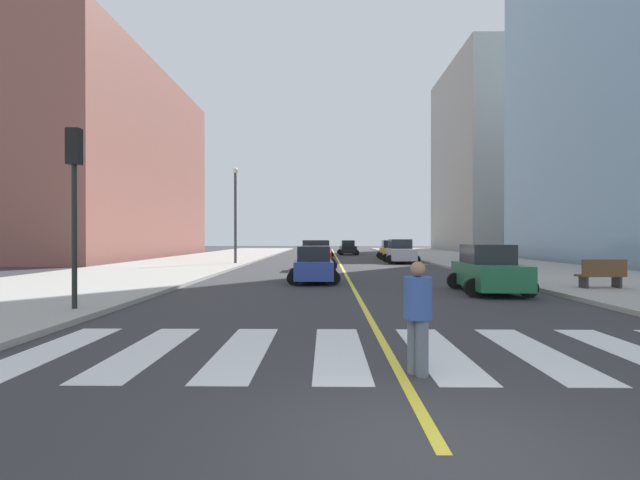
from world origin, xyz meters
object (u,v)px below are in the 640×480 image
(park_bench, at_px, (602,274))
(pedestrian_crossing, at_px, (418,312))
(car_black_fourth, at_px, (348,248))
(car_silver_second, at_px, (400,252))
(car_blue_nearest, at_px, (313,265))
(car_green_fifth, at_px, (489,270))
(street_lamp, at_px, (235,207))
(car_red_third, at_px, (316,256))
(car_white_seventh, at_px, (322,249))
(traffic_light_far_corner, at_px, (75,182))
(car_yellow_sixth, at_px, (391,250))

(park_bench, relative_size, pedestrian_crossing, 1.05)
(car_black_fourth, bearing_deg, car_silver_second, 99.01)
(car_blue_nearest, bearing_deg, pedestrian_crossing, -83.93)
(car_blue_nearest, relative_size, car_black_fourth, 0.96)
(car_black_fourth, height_order, car_green_fifth, car_green_fifth)
(car_silver_second, distance_m, car_black_fourth, 18.08)
(park_bench, height_order, street_lamp, street_lamp)
(car_silver_second, bearing_deg, car_green_fifth, 90.37)
(car_silver_second, relative_size, street_lamp, 0.60)
(street_lamp, bearing_deg, car_red_third, -38.28)
(car_red_third, distance_m, car_white_seventh, 19.62)
(pedestrian_crossing, bearing_deg, car_black_fourth, -33.58)
(car_red_third, xyz_separation_m, car_black_fourth, (3.36, 25.71, -0.08))
(car_black_fourth, relative_size, traffic_light_far_corner, 0.82)
(car_white_seventh, relative_size, park_bench, 2.16)
(car_red_third, xyz_separation_m, park_bench, (11.38, -12.13, -0.22))
(park_bench, bearing_deg, car_blue_nearest, 68.62)
(car_blue_nearest, bearing_deg, car_black_fourth, 82.63)
(car_black_fourth, bearing_deg, car_yellow_sixth, 105.60)
(car_red_third, bearing_deg, pedestrian_crossing, -85.15)
(car_white_seventh, bearing_deg, car_blue_nearest, -92.17)
(car_red_third, height_order, traffic_light_far_corner, traffic_light_far_corner)
(car_blue_nearest, distance_m, street_lamp, 15.48)
(car_red_third, xyz_separation_m, car_yellow_sixth, (7.01, 14.36, -0.04))
(car_yellow_sixth, xyz_separation_m, park_bench, (4.38, -26.49, -0.18))
(car_white_seventh, relative_size, pedestrian_crossing, 2.27)
(car_red_third, height_order, car_black_fourth, car_red_third)
(car_silver_second, relative_size, car_green_fifth, 1.06)
(car_white_seventh, xyz_separation_m, pedestrian_crossing, (1.81, -42.50, 0.14))
(car_green_fifth, distance_m, car_white_seventh, 32.73)
(car_white_seventh, bearing_deg, car_black_fourth, 61.17)
(traffic_light_far_corner, bearing_deg, park_bench, 16.65)
(car_red_third, xyz_separation_m, pedestrian_crossing, (2.06, -22.88, 0.05))
(car_blue_nearest, bearing_deg, park_bench, -19.21)
(park_bench, bearing_deg, traffic_light_far_corner, 102.60)
(car_green_fifth, height_order, park_bench, car_green_fifth)
(car_silver_second, distance_m, park_bench, 20.61)
(street_lamp, bearing_deg, pedestrian_crossing, -73.24)
(car_silver_second, height_order, park_bench, car_silver_second)
(park_bench, xyz_separation_m, street_lamp, (-17.73, 17.13, 3.82))
(car_black_fourth, distance_m, pedestrian_crossing, 48.61)
(car_blue_nearest, xyz_separation_m, car_green_fifth, (6.83, -3.84, 0.06))
(car_black_fourth, xyz_separation_m, traffic_light_far_corner, (-9.68, -43.13, 2.81))
(car_silver_second, distance_m, street_lamp, 14.02)
(car_black_fourth, relative_size, car_green_fifth, 0.97)
(car_green_fifth, distance_m, park_bench, 4.51)
(car_blue_nearest, relative_size, car_yellow_sixth, 0.93)
(car_green_fifth, relative_size, car_yellow_sixth, 1.00)
(car_yellow_sixth, relative_size, park_bench, 2.30)
(car_silver_second, distance_m, car_red_third, 10.53)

